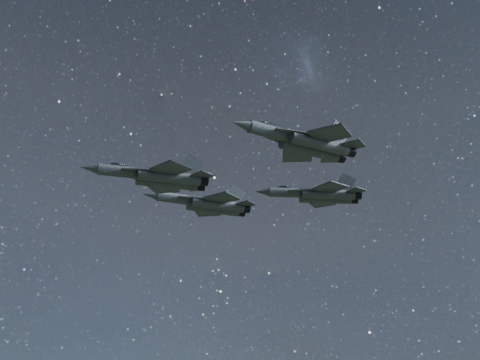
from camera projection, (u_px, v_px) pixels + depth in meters
name	position (u px, v px, depth m)	size (l,w,h in m)	color
jet_lead	(158.00, 177.00, 72.27)	(16.92, 11.86, 4.27)	#333A3F
jet_left	(207.00, 204.00, 95.80)	(19.26, 13.78, 4.93)	#333A3F
jet_right	(305.00, 142.00, 68.79)	(17.73, 12.39, 4.46)	#333A3F
jet_slot	(318.00, 195.00, 86.10)	(16.92, 11.37, 4.27)	#333A3F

